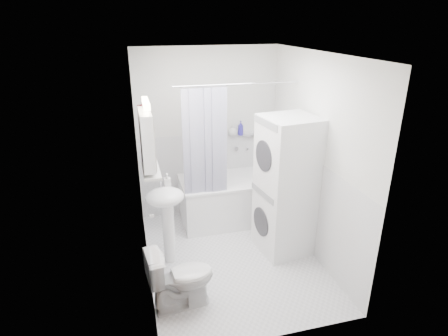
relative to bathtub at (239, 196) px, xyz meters
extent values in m
plane|color=silver|center=(-0.36, -0.92, -0.35)|extent=(2.60, 2.60, 0.00)
plane|color=silver|center=(-0.36, 0.38, 0.85)|extent=(2.00, 0.00, 2.00)
plane|color=silver|center=(-0.36, -2.22, 0.85)|extent=(2.00, 0.00, 2.00)
plane|color=silver|center=(-1.36, -0.92, 0.85)|extent=(0.00, 2.60, 2.60)
plane|color=silver|center=(0.64, -0.92, 0.85)|extent=(0.00, 2.60, 2.60)
plane|color=white|center=(-0.36, -0.92, 2.05)|extent=(2.60, 2.60, 0.00)
plane|color=white|center=(-0.36, 0.37, 0.25)|extent=(1.98, 0.00, 1.98)
plane|color=white|center=(-1.35, -0.92, 0.25)|extent=(0.00, 2.58, 2.58)
plane|color=white|center=(0.62, -0.92, 0.25)|extent=(0.00, 2.58, 2.58)
plane|color=brown|center=(-1.34, -1.80, 0.65)|extent=(0.00, 2.00, 2.00)
cylinder|color=silver|center=(-1.31, -1.47, 0.65)|extent=(0.04, 0.04, 0.04)
cube|color=white|center=(0.00, 0.00, -0.05)|extent=(1.65, 0.77, 0.60)
cube|color=white|center=(0.00, 0.00, 0.27)|extent=(1.67, 0.79, 0.03)
cube|color=silver|center=(0.00, 0.00, 0.15)|extent=(1.47, 0.59, 0.20)
cylinder|color=silver|center=(0.20, 0.33, 0.60)|extent=(0.04, 0.12, 0.04)
cylinder|color=silver|center=(0.00, -0.33, 1.65)|extent=(1.85, 0.02, 0.02)
cube|color=#131342|center=(-0.77, -0.33, 0.90)|extent=(0.10, 0.02, 1.45)
cube|color=#131342|center=(-0.68, -0.33, 0.90)|extent=(0.10, 0.02, 1.45)
cube|color=#131342|center=(-0.59, -0.33, 0.90)|extent=(0.10, 0.02, 1.45)
cube|color=#131342|center=(-0.50, -0.33, 0.90)|extent=(0.10, 0.02, 1.45)
cube|color=#131342|center=(-0.41, -0.33, 0.90)|extent=(0.10, 0.02, 1.45)
cube|color=#131342|center=(-0.32, -0.33, 0.90)|extent=(0.10, 0.02, 1.45)
ellipsoid|color=white|center=(-1.12, -0.79, 0.50)|extent=(0.44, 0.37, 0.20)
cylinder|color=white|center=(-1.10, -0.79, 0.02)|extent=(0.14, 0.14, 0.75)
cylinder|color=silver|center=(-1.14, -0.65, 0.62)|extent=(0.03, 0.03, 0.14)
cylinder|color=silver|center=(-1.14, -0.69, 0.68)|extent=(0.02, 0.10, 0.02)
cube|color=white|center=(-1.27, -0.82, 1.20)|extent=(0.12, 0.50, 0.60)
cube|color=white|center=(-1.21, -0.82, 1.20)|extent=(0.01, 0.47, 0.57)
cube|color=#FFEABF|center=(-1.25, -0.82, 1.58)|extent=(0.06, 0.45, 0.06)
cube|color=silver|center=(-1.25, -0.82, 0.85)|extent=(0.18, 0.54, 0.02)
cube|color=silver|center=(0.25, 0.32, 0.80)|extent=(0.22, 0.06, 0.02)
cube|color=maroon|center=(-1.30, -0.40, 1.07)|extent=(0.05, 0.32, 0.76)
cube|color=maroon|center=(-1.27, -0.40, 1.41)|extent=(0.03, 0.28, 0.08)
cylinder|color=silver|center=(-1.31, -0.40, 1.45)|extent=(0.02, 0.04, 0.02)
cube|color=white|center=(0.32, -0.89, 0.08)|extent=(0.68, 0.68, 0.85)
cylinder|color=#2D2D33|center=(0.01, -0.89, 0.07)|extent=(0.07, 0.36, 0.36)
cube|color=gray|center=(0.01, -0.89, 0.45)|extent=(0.08, 0.54, 0.08)
cube|color=white|center=(0.32, -0.89, 0.93)|extent=(0.68, 0.68, 0.85)
cylinder|color=#2D2D33|center=(0.01, -0.89, 0.92)|extent=(0.07, 0.36, 0.36)
cube|color=gray|center=(0.01, -0.89, 1.31)|extent=(0.08, 0.54, 0.08)
imported|color=white|center=(-1.08, -1.58, -0.02)|extent=(0.70, 0.44, 0.65)
imported|color=gray|center=(-1.07, -0.67, 0.60)|extent=(0.08, 0.17, 0.08)
imported|color=gray|center=(-1.25, -0.97, 0.90)|extent=(0.07, 0.18, 0.07)
imported|color=gray|center=(-1.25, -0.70, 0.91)|extent=(0.10, 0.09, 0.10)
imported|color=gray|center=(-0.01, 0.32, 0.88)|extent=(0.13, 0.17, 0.13)
imported|color=#2D2493|center=(0.11, 0.32, 0.85)|extent=(0.08, 0.21, 0.08)
camera|label=1|loc=(-1.44, -4.63, 2.37)|focal=30.00mm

